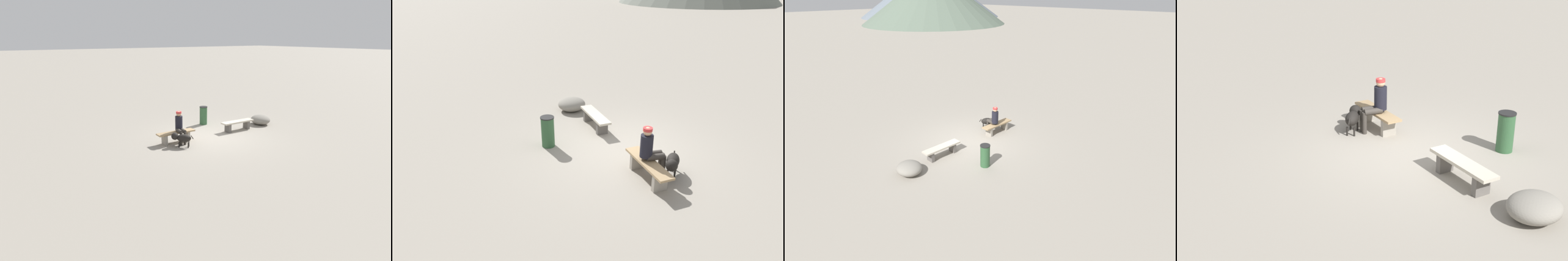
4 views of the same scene
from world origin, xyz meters
The scene contains 7 objects.
ground centered at (0.00, 0.00, -0.03)m, with size 210.00×210.00×0.06m, color gray.
bench_left centered at (-1.62, -0.14, 0.31)m, with size 1.63×0.40×0.44m.
bench_right centered at (1.59, -0.18, 0.32)m, with size 1.62×0.40×0.45m.
seated_person centered at (1.47, -0.07, 0.72)m, with size 0.38×0.64×1.28m.
dog centered at (1.70, 0.42, 0.38)m, with size 0.72×0.67×0.57m.
trash_bin centered at (-0.92, -1.87, 0.44)m, with size 0.38×0.38×0.88m.
boulder centered at (-3.25, -0.33, 0.23)m, with size 0.96×0.90×0.46m, color gray.
Camera 4 is at (-8.41, 5.77, 4.65)m, focal length 47.97 mm.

